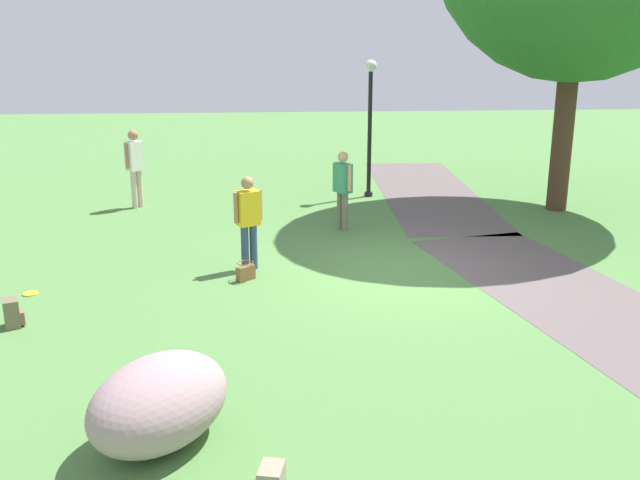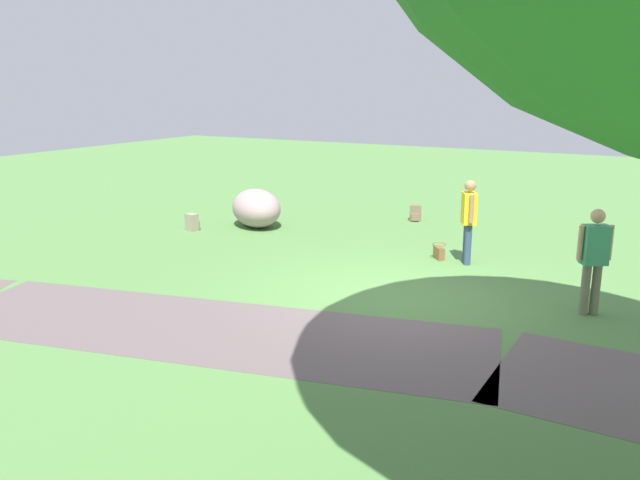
{
  "view_description": "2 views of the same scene",
  "coord_description": "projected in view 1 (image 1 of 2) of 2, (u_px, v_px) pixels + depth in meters",
  "views": [
    {
      "loc": [
        11.45,
        -2.22,
        3.99
      ],
      "look_at": [
        0.67,
        -1.45,
        0.79
      ],
      "focal_mm": 40.56,
      "sensor_mm": 36.0,
      "label": 1
    },
    {
      "loc": [
        -3.6,
        9.16,
        3.38
      ],
      "look_at": [
        0.9,
        0.97,
        1.08
      ],
      "focal_mm": 36.14,
      "sensor_mm": 36.0,
      "label": 2
    }
  ],
  "objects": [
    {
      "name": "man_near_boulder",
      "position": [
        135.0,
        163.0,
        16.3
      ],
      "size": [
        0.43,
        0.42,
        1.78
      ],
      "color": "beige",
      "rests_on": "ground"
    },
    {
      "name": "spare_backpack_on_lawn",
      "position": [
        12.0,
        313.0,
        9.96
      ],
      "size": [
        0.33,
        0.33,
        0.4
      ],
      "color": "brown",
      "rests_on": "ground"
    },
    {
      "name": "footpath_segment_mid",
      "position": [
        593.0,
        310.0,
        10.58
      ],
      "size": [
        8.31,
        3.98,
        0.01
      ],
      "color": "#605253",
      "rests_on": "ground"
    },
    {
      "name": "handbag_on_grass",
      "position": [
        246.0,
        272.0,
        11.79
      ],
      "size": [
        0.38,
        0.38,
        0.31
      ],
      "color": "brown",
      "rests_on": "ground"
    },
    {
      "name": "footpath_segment_near",
      "position": [
        428.0,
        192.0,
        18.09
      ],
      "size": [
        8.06,
        2.54,
        0.01
      ],
      "color": "#605253",
      "rests_on": "ground"
    },
    {
      "name": "ground_plane",
      "position": [
        403.0,
        272.0,
        12.24
      ],
      "size": [
        48.0,
        48.0,
        0.0
      ],
      "primitive_type": "plane",
      "color": "#4F7E40"
    },
    {
      "name": "lawn_boulder",
      "position": [
        159.0,
        402.0,
        7.08
      ],
      "size": [
        1.92,
        1.83,
        0.91
      ],
      "color": "#A58689",
      "rests_on": "ground"
    },
    {
      "name": "passerby_on_path",
      "position": [
        343.0,
        185.0,
        14.54
      ],
      "size": [
        0.46,
        0.39,
        1.61
      ],
      "color": "#6F6E55",
      "rests_on": "ground"
    },
    {
      "name": "woman_with_handbag",
      "position": [
        248.0,
        217.0,
        12.11
      ],
      "size": [
        0.38,
        0.47,
        1.61
      ],
      "color": "#324667",
      "rests_on": "ground"
    },
    {
      "name": "lamp_post",
      "position": [
        370.0,
        113.0,
        17.12
      ],
      "size": [
        0.28,
        0.28,
        3.25
      ],
      "color": "black",
      "rests_on": "ground"
    },
    {
      "name": "frisbee_on_grass",
      "position": [
        30.0,
        294.0,
        11.21
      ],
      "size": [
        0.23,
        0.23,
        0.02
      ],
      "color": "yellow",
      "rests_on": "ground"
    }
  ]
}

